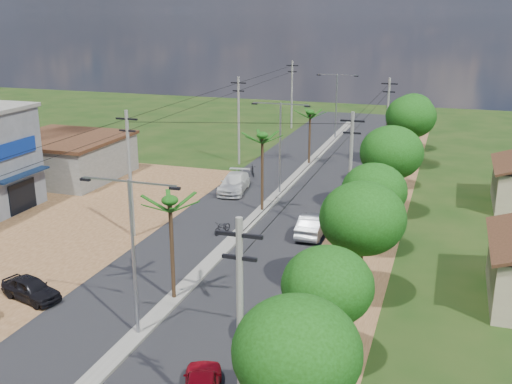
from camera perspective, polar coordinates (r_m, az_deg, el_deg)
ground at (r=30.83m, az=-11.11°, el=-13.29°), size 160.00×160.00×0.00m
road at (r=43.18m, az=-1.44°, el=-3.90°), size 12.00×110.00×0.04m
median at (r=45.82m, az=-0.18°, el=-2.55°), size 1.00×90.00×0.18m
dirt_lot_west at (r=44.91m, az=-23.03°, el=-4.47°), size 18.00×46.00×0.04m
dirt_shoulder_east at (r=41.29m, az=9.79°, el=-5.16°), size 5.00×90.00×0.03m
low_shed at (r=59.91m, az=-17.71°, el=3.18°), size 10.40×10.40×3.95m
tree_east_a at (r=20.58m, az=3.91°, el=-14.96°), size 4.40×4.40×6.37m
tree_east_b at (r=25.95m, az=6.83°, el=-8.87°), size 4.00×4.00×5.83m
tree_east_c at (r=32.01m, az=10.12°, el=-2.48°), size 4.60×4.60×6.83m
tree_east_d at (r=38.82m, az=11.19°, el=0.10°), size 4.20×4.20×6.13m
tree_east_e at (r=46.32m, az=12.79°, el=3.68°), size 4.80×4.80×7.14m
tree_east_f at (r=54.40m, az=13.17°, el=4.28°), size 3.80×3.80×5.52m
tree_east_g at (r=61.94m, az=14.54°, el=6.96°), size 5.00×5.00×7.38m
tree_east_h at (r=69.94m, az=14.75°, el=7.53°), size 4.40×4.40×6.52m
palm_median_near at (r=31.80m, az=-8.19°, el=-1.24°), size 2.00×2.00×6.15m
palm_median_mid at (r=46.09m, az=0.61°, el=5.07°), size 2.00×2.00×6.55m
palm_median_far at (r=61.39m, az=5.19°, el=7.37°), size 2.00×2.00×5.85m
streetlight_near at (r=28.75m, az=-11.65°, el=-5.01°), size 5.10×0.18×8.00m
streetlight_mid at (r=51.00m, az=2.32°, el=4.93°), size 5.10×0.18×8.00m
streetlight_far at (r=75.00m, az=7.67°, el=8.65°), size 5.10×0.18×8.00m
utility_pole_w_b at (r=42.00m, az=-11.92°, el=1.92°), size 1.60×0.24×9.00m
utility_pole_w_c at (r=61.54m, az=-1.66°, el=6.97°), size 1.60×0.24×9.00m
utility_pole_w_d at (r=81.37m, az=3.44°, el=9.38°), size 1.60×0.24×9.00m
utility_pole_e_a at (r=20.94m, az=-1.53°, el=-13.46°), size 1.60×0.24×9.00m
utility_pole_e_b at (r=40.87m, az=8.95°, el=1.67°), size 1.60×0.24×9.00m
utility_pole_e_c at (r=62.21m, az=12.39°, el=6.70°), size 1.60×0.24×9.00m
car_silver_mid at (r=42.70m, az=5.44°, el=-3.13°), size 1.68×4.73×1.56m
car_white_far at (r=52.65m, az=-2.10°, el=0.82°), size 2.91×5.61×1.55m
car_parked_dark at (r=35.61m, az=-20.64°, el=-8.65°), size 4.03×2.43×1.28m
moto_rider_west_a at (r=42.91m, az=-3.22°, el=-3.42°), size 1.09×1.87×0.93m
moto_rider_west_b at (r=57.78m, az=-0.33°, el=2.04°), size 1.20×1.83×1.07m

